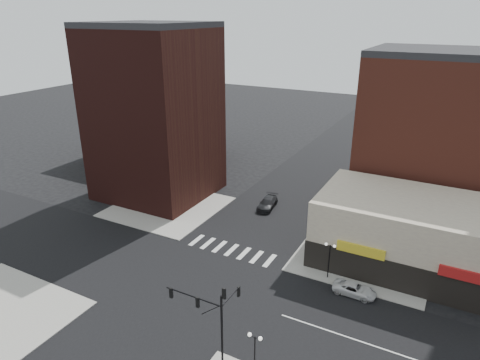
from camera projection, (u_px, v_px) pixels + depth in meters
The scene contains 14 objects.
ground at pixel (195, 286), 45.33m from camera, with size 240.00×240.00×0.00m, color black.
road_ew at pixel (195, 286), 45.33m from camera, with size 200.00×14.00×0.02m, color black.
road_ns at pixel (195, 286), 45.33m from camera, with size 14.00×200.00×0.02m, color black.
sidewalk_nw at pixel (168, 207), 63.56m from camera, with size 15.00×15.00×0.12m, color gray.
sidewalk_ne at pixel (364, 255), 50.86m from camera, with size 15.00×15.00×0.12m, color gray.
building_nw at pixel (155, 116), 64.24m from camera, with size 16.00×15.00×25.00m, color #331310.
building_nw_low at pixel (155, 125), 85.04m from camera, with size 20.00×18.00×12.00m, color #331310.
building_ne_midrise at pixel (433, 141), 57.17m from camera, with size 18.00×15.00×22.00m, color brown.
building_ne_row at pixel (428, 243), 47.23m from camera, with size 24.20×12.20×8.00m.
traffic_signal at pixel (214, 311), 33.92m from camera, with size 5.59×3.09×7.77m.
street_lamp_se_a at pixel (255, 345), 32.74m from camera, with size 1.22×0.32×4.16m.
street_lamp_ne at pixel (330, 252), 45.43m from camera, with size 1.22×0.32×4.16m.
white_suv at pixel (355, 289), 43.75m from camera, with size 2.02×4.38×1.22m, color silver.
dark_sedan_north at pixel (267, 203), 63.06m from camera, with size 2.11×5.19×1.51m, color black.
Camera 1 is at (22.14, -31.29, 27.11)m, focal length 32.00 mm.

